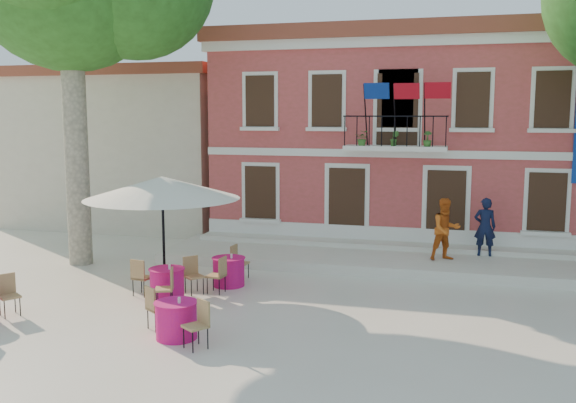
# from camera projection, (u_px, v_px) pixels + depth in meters

# --- Properties ---
(ground) EXTENTS (90.00, 90.00, 0.00)m
(ground) POSITION_uv_depth(u_px,v_px,m) (288.00, 300.00, 15.88)
(ground) COLOR beige
(ground) RESTS_ON ground
(main_building) EXTENTS (13.50, 9.59, 7.50)m
(main_building) POSITION_uv_depth(u_px,v_px,m) (407.00, 135.00, 24.39)
(main_building) COLOR #C7474D
(main_building) RESTS_ON ground
(neighbor_west) EXTENTS (9.40, 9.40, 6.40)m
(neighbor_west) POSITION_uv_depth(u_px,v_px,m) (147.00, 145.00, 28.43)
(neighbor_west) COLOR beige
(neighbor_west) RESTS_ON ground
(terrace) EXTENTS (14.00, 3.40, 0.30)m
(terrace) POSITION_uv_depth(u_px,v_px,m) (389.00, 260.00, 19.55)
(terrace) COLOR silver
(terrace) RESTS_ON ground
(patio_umbrella) EXTENTS (4.01, 4.01, 2.98)m
(patio_umbrella) POSITION_uv_depth(u_px,v_px,m) (162.00, 188.00, 16.50)
(patio_umbrella) COLOR black
(patio_umbrella) RESTS_ON ground
(pedestrian_navy) EXTENTS (0.67, 0.46, 1.78)m
(pedestrian_navy) POSITION_uv_depth(u_px,v_px,m) (485.00, 227.00, 19.35)
(pedestrian_navy) COLOR black
(pedestrian_navy) RESTS_ON terrace
(pedestrian_orange) EXTENTS (1.11, 1.03, 1.83)m
(pedestrian_orange) POSITION_uv_depth(u_px,v_px,m) (446.00, 229.00, 18.78)
(pedestrian_orange) COLOR #D25B18
(pedestrian_orange) RESTS_ON terrace
(cafe_table_1) EXTENTS (1.81, 1.45, 0.95)m
(cafe_table_1) POSITION_uv_depth(u_px,v_px,m) (176.00, 318.00, 13.10)
(cafe_table_1) COLOR #DB1453
(cafe_table_1) RESTS_ON ground
(cafe_table_3) EXTENTS (1.75, 1.85, 0.95)m
(cafe_table_3) POSITION_uv_depth(u_px,v_px,m) (167.00, 282.00, 15.93)
(cafe_table_3) COLOR #DB1453
(cafe_table_3) RESTS_ON ground
(cafe_table_4) EXTENTS (0.90, 1.95, 0.95)m
(cafe_table_4) POSITION_uv_depth(u_px,v_px,m) (229.00, 270.00, 17.13)
(cafe_table_4) COLOR #DB1453
(cafe_table_4) RESTS_ON ground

